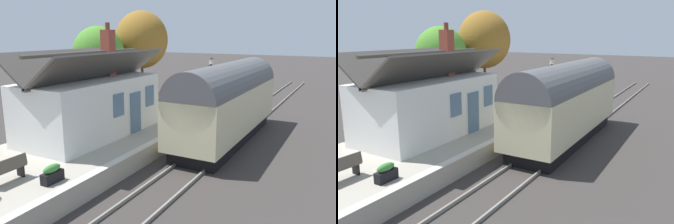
{
  "view_description": "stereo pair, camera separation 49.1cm",
  "coord_description": "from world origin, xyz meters",
  "views": [
    {
      "loc": [
        -17.71,
        -6.83,
        5.83
      ],
      "look_at": [
        -2.44,
        1.5,
        1.84
      ],
      "focal_mm": 36.57,
      "sensor_mm": 36.0,
      "label": 1
    },
    {
      "loc": [
        -17.46,
        -7.26,
        5.83
      ],
      "look_at": [
        -2.44,
        1.5,
        1.84
      ],
      "focal_mm": 36.57,
      "sensor_mm": 36.0,
      "label": 2
    }
  ],
  "objects": [
    {
      "name": "bench_platform_end",
      "position": [
        2.7,
        3.02,
        1.32
      ],
      "size": [
        1.41,
        0.46,
        0.88
      ],
      "color": "brown",
      "rests_on": "platform"
    },
    {
      "name": "tree_mid_background",
      "position": [
        5.14,
        12.32,
        4.26
      ],
      "size": [
        4.31,
        4.29,
        6.48
      ],
      "color": "#4C3828",
      "rests_on": "ground"
    },
    {
      "name": "bench_mid_platform",
      "position": [
        -10.75,
        3.22,
        1.32
      ],
      "size": [
        1.4,
        0.44,
        0.88
      ],
      "color": "brown",
      "rests_on": "platform"
    },
    {
      "name": "rail_far",
      "position": [
        0.0,
        -0.18,
        0.07
      ],
      "size": [
        52.0,
        0.08,
        0.14
      ],
      "primitive_type": "cube",
      "color": "gray",
      "rests_on": "ground"
    },
    {
      "name": "station_building",
      "position": [
        -4.81,
        4.56,
        2.39
      ],
      "size": [
        7.84,
        3.73,
        5.55
      ],
      "color": "white",
      "rests_on": "platform"
    },
    {
      "name": "platform_edge_coping",
      "position": [
        0.0,
        1.18,
        0.85
      ],
      "size": [
        32.0,
        0.36,
        0.02
      ],
      "primitive_type": "cube",
      "color": "beige",
      "rests_on": "platform"
    },
    {
      "name": "train",
      "position": [
        -0.04,
        -0.9,
        2.22
      ],
      "size": [
        10.66,
        2.73,
        4.32
      ],
      "color": "black",
      "rests_on": "ground"
    },
    {
      "name": "tree_behind_building",
      "position": [
        9.64,
        10.89,
        5.27
      ],
      "size": [
        5.02,
        4.83,
        7.92
      ],
      "color": "#4C3828",
      "rests_on": "ground"
    },
    {
      "name": "planter_by_door",
      "position": [
        -10.02,
        1.89,
        1.15
      ],
      "size": [
        0.8,
        0.32,
        0.65
      ],
      "color": "black",
      "rests_on": "platform"
    },
    {
      "name": "bench_near_building",
      "position": [
        10.3,
        3.06,
        1.32
      ],
      "size": [
        1.42,
        0.5,
        0.88
      ],
      "color": "brown",
      "rests_on": "platform"
    },
    {
      "name": "planter_corner_building",
      "position": [
        7.38,
        5.79,
        1.17
      ],
      "size": [
        0.34,
        0.34,
        0.67
      ],
      "color": "#9E5138",
      "rests_on": "platform"
    },
    {
      "name": "bench_by_lamp",
      "position": [
        8.4,
        3.13,
        1.32
      ],
      "size": [
        1.41,
        0.47,
        0.88
      ],
      "color": "brown",
      "rests_on": "platform"
    },
    {
      "name": "planter_under_sign",
      "position": [
        3.1,
        5.98,
        1.13
      ],
      "size": [
        0.88,
        0.32,
        0.61
      ],
      "color": "teal",
      "rests_on": "platform"
    },
    {
      "name": "platform",
      "position": [
        0.0,
        4.06,
        0.42
      ],
      "size": [
        32.0,
        6.11,
        0.84
      ],
      "primitive_type": "cube",
      "color": "#A39B8C",
      "rests_on": "ground"
    },
    {
      "name": "ground_plane",
      "position": [
        0.0,
        0.0,
        0.0
      ],
      "size": [
        160.0,
        160.0,
        0.0
      ],
      "primitive_type": "plane",
      "color": "#383330"
    },
    {
      "name": "lamp_post_platform",
      "position": [
        4.25,
        1.8,
        3.26
      ],
      "size": [
        0.32,
        0.5,
        3.44
      ],
      "color": "black",
      "rests_on": "platform"
    },
    {
      "name": "planter_bench_left",
      "position": [
        11.37,
        3.47,
        1.27
      ],
      "size": [
        0.51,
        0.51,
        0.83
      ],
      "color": "teal",
      "rests_on": "platform"
    },
    {
      "name": "rail_near",
      "position": [
        0.0,
        -1.62,
        0.07
      ],
      "size": [
        52.0,
        0.08,
        0.14
      ],
      "primitive_type": "cube",
      "color": "gray",
      "rests_on": "ground"
    }
  ]
}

